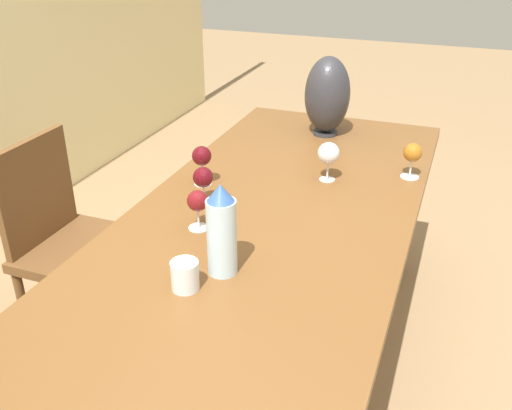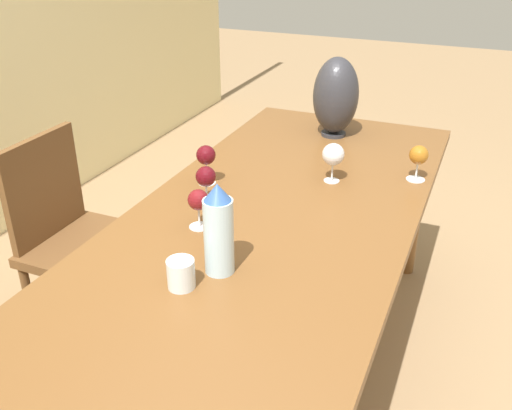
{
  "view_description": "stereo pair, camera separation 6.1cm",
  "coord_description": "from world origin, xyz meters",
  "px_view_note": "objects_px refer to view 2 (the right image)",
  "views": [
    {
      "loc": [
        -1.37,
        -0.54,
        1.62
      ],
      "look_at": [
        0.07,
        0.0,
        0.83
      ],
      "focal_mm": 40.0,
      "sensor_mm": 36.0,
      "label": 1
    },
    {
      "loc": [
        -1.35,
        -0.6,
        1.62
      ],
      "look_at": [
        0.07,
        0.0,
        0.83
      ],
      "focal_mm": 40.0,
      "sensor_mm": 36.0,
      "label": 2
    }
  ],
  "objects_px": {
    "water_tumbler": "(181,274)",
    "vase": "(336,96)",
    "wine_glass_1": "(206,177)",
    "wine_glass_4": "(333,155)",
    "water_bottle": "(219,230)",
    "wine_glass_0": "(198,201)",
    "chair_far": "(77,235)",
    "wine_glass_2": "(206,156)",
    "wine_glass_3": "(419,156)"
  },
  "relations": [
    {
      "from": "water_bottle",
      "to": "vase",
      "type": "height_order",
      "value": "vase"
    },
    {
      "from": "wine_glass_0",
      "to": "wine_glass_2",
      "type": "xyz_separation_m",
      "value": [
        0.3,
        0.13,
        0.02
      ]
    },
    {
      "from": "vase",
      "to": "wine_glass_3",
      "type": "distance_m",
      "value": 0.55
    },
    {
      "from": "water_bottle",
      "to": "wine_glass_3",
      "type": "height_order",
      "value": "water_bottle"
    },
    {
      "from": "wine_glass_1",
      "to": "wine_glass_3",
      "type": "height_order",
      "value": "wine_glass_3"
    },
    {
      "from": "wine_glass_2",
      "to": "wine_glass_3",
      "type": "xyz_separation_m",
      "value": [
        0.33,
        -0.71,
        -0.01
      ]
    },
    {
      "from": "wine_glass_2",
      "to": "vase",
      "type": "bearing_deg",
      "value": -22.94
    },
    {
      "from": "water_bottle",
      "to": "wine_glass_4",
      "type": "height_order",
      "value": "water_bottle"
    },
    {
      "from": "wine_glass_1",
      "to": "chair_far",
      "type": "bearing_deg",
      "value": 91.76
    },
    {
      "from": "vase",
      "to": "chair_far",
      "type": "relative_size",
      "value": 0.4
    },
    {
      "from": "wine_glass_0",
      "to": "wine_glass_3",
      "type": "height_order",
      "value": "wine_glass_3"
    },
    {
      "from": "wine_glass_3",
      "to": "chair_far",
      "type": "xyz_separation_m",
      "value": [
        -0.48,
        1.23,
        -0.35
      ]
    },
    {
      "from": "wine_glass_3",
      "to": "wine_glass_4",
      "type": "distance_m",
      "value": 0.32
    },
    {
      "from": "wine_glass_1",
      "to": "chair_far",
      "type": "relative_size",
      "value": 0.15
    },
    {
      "from": "water_bottle",
      "to": "wine_glass_0",
      "type": "height_order",
      "value": "water_bottle"
    },
    {
      "from": "water_bottle",
      "to": "wine_glass_4",
      "type": "relative_size",
      "value": 1.81
    },
    {
      "from": "chair_far",
      "to": "wine_glass_3",
      "type": "bearing_deg",
      "value": -68.58
    },
    {
      "from": "wine_glass_1",
      "to": "wine_glass_2",
      "type": "distance_m",
      "value": 0.15
    },
    {
      "from": "wine_glass_1",
      "to": "wine_glass_0",
      "type": "bearing_deg",
      "value": -159.81
    },
    {
      "from": "vase",
      "to": "wine_glass_4",
      "type": "height_order",
      "value": "vase"
    },
    {
      "from": "water_tumbler",
      "to": "vase",
      "type": "height_order",
      "value": "vase"
    },
    {
      "from": "wine_glass_1",
      "to": "wine_glass_4",
      "type": "height_order",
      "value": "wine_glass_4"
    },
    {
      "from": "vase",
      "to": "water_tumbler",
      "type": "bearing_deg",
      "value": 177.88
    },
    {
      "from": "chair_far",
      "to": "vase",
      "type": "bearing_deg",
      "value": -44.32
    },
    {
      "from": "wine_glass_4",
      "to": "wine_glass_0",
      "type": "bearing_deg",
      "value": 150.09
    },
    {
      "from": "water_tumbler",
      "to": "wine_glass_2",
      "type": "distance_m",
      "value": 0.66
    },
    {
      "from": "wine_glass_0",
      "to": "wine_glass_4",
      "type": "bearing_deg",
      "value": -29.91
    },
    {
      "from": "chair_far",
      "to": "wine_glass_4",
      "type": "bearing_deg",
      "value": -69.74
    },
    {
      "from": "vase",
      "to": "wine_glass_1",
      "type": "distance_m",
      "value": 0.84
    },
    {
      "from": "wine_glass_2",
      "to": "water_bottle",
      "type": "bearing_deg",
      "value": -149.15
    },
    {
      "from": "water_tumbler",
      "to": "wine_glass_1",
      "type": "height_order",
      "value": "wine_glass_1"
    },
    {
      "from": "water_bottle",
      "to": "wine_glass_1",
      "type": "bearing_deg",
      "value": 32.14
    },
    {
      "from": "wine_glass_3",
      "to": "wine_glass_4",
      "type": "height_order",
      "value": "wine_glass_4"
    },
    {
      "from": "water_tumbler",
      "to": "wine_glass_4",
      "type": "distance_m",
      "value": 0.83
    },
    {
      "from": "water_bottle",
      "to": "vase",
      "type": "xyz_separation_m",
      "value": [
        1.18,
        0.01,
        0.05
      ]
    },
    {
      "from": "water_tumbler",
      "to": "vase",
      "type": "relative_size",
      "value": 0.23
    },
    {
      "from": "water_tumbler",
      "to": "water_bottle",
      "type": "bearing_deg",
      "value": -29.11
    },
    {
      "from": "wine_glass_1",
      "to": "wine_glass_2",
      "type": "relative_size",
      "value": 0.87
    },
    {
      "from": "wine_glass_1",
      "to": "water_bottle",
      "type": "bearing_deg",
      "value": -147.86
    },
    {
      "from": "wine_glass_4",
      "to": "chair_far",
      "type": "relative_size",
      "value": 0.17
    },
    {
      "from": "wine_glass_0",
      "to": "chair_far",
      "type": "distance_m",
      "value": 0.76
    },
    {
      "from": "wine_glass_0",
      "to": "wine_glass_3",
      "type": "xyz_separation_m",
      "value": [
        0.64,
        -0.58,
        0.0
      ]
    },
    {
      "from": "wine_glass_0",
      "to": "chair_far",
      "type": "height_order",
      "value": "chair_far"
    },
    {
      "from": "wine_glass_2",
      "to": "wine_glass_4",
      "type": "bearing_deg",
      "value": -64.68
    },
    {
      "from": "chair_far",
      "to": "wine_glass_1",
      "type": "bearing_deg",
      "value": -88.24
    },
    {
      "from": "water_tumbler",
      "to": "wine_glass_4",
      "type": "relative_size",
      "value": 0.55
    },
    {
      "from": "water_bottle",
      "to": "chair_far",
      "type": "xyz_separation_m",
      "value": [
        0.35,
        0.82,
        -0.39
      ]
    },
    {
      "from": "water_bottle",
      "to": "wine_glass_1",
      "type": "relative_size",
      "value": 2.08
    },
    {
      "from": "water_tumbler",
      "to": "wine_glass_1",
      "type": "relative_size",
      "value": 0.63
    },
    {
      "from": "wine_glass_3",
      "to": "wine_glass_4",
      "type": "relative_size",
      "value": 0.92
    }
  ]
}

